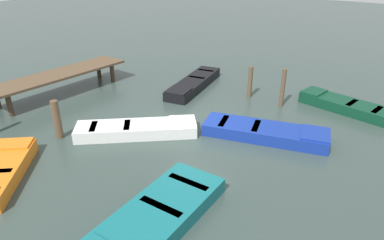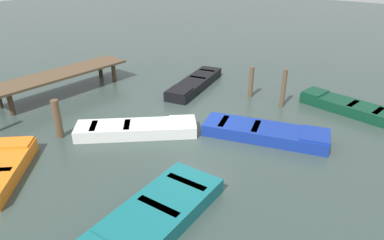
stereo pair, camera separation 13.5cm
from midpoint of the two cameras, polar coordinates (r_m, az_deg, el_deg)
ground_plane at (r=12.39m, az=0.31°, el=-1.46°), size 80.00×80.00×0.00m
dock_segment at (r=16.25m, az=-20.51°, el=6.85°), size 6.27×1.83×0.95m
rowboat_teal at (r=8.23m, az=-6.56°, el=-16.02°), size 4.17×1.61×0.46m
rowboat_dark_green at (r=15.02m, az=23.93°, el=2.18°), size 1.65×3.55×0.46m
rowboat_black at (r=16.12m, az=0.70°, el=6.01°), size 4.30×1.79×0.46m
rowboat_blue at (r=11.97m, az=12.27°, el=-1.99°), size 2.26×4.26×0.46m
rowboat_white at (r=12.07m, az=-8.58°, el=-1.42°), size 3.44×3.74×0.46m
rowboat_orange at (r=11.10m, az=-28.52°, el=-7.19°), size 3.04×2.86×0.46m
mooring_piling_far_right at (r=12.39m, az=-20.83°, el=0.18°), size 0.25×0.25×1.34m
mooring_piling_far_left at (r=14.41m, az=14.99°, el=5.03°), size 0.17×0.17×1.55m
mooring_piling_near_right at (r=15.14m, az=9.88°, el=6.11°), size 0.19×0.19×1.33m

